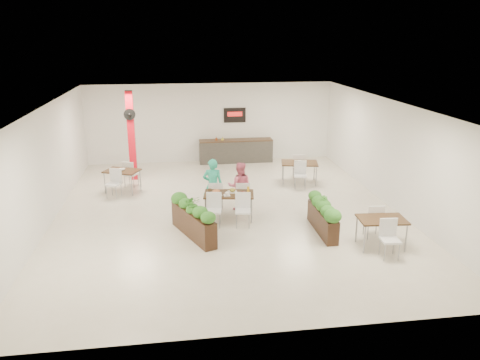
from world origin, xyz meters
The scene contains 12 objects.
ground centered at (0.00, 0.00, 0.00)m, with size 12.00×12.00×0.00m, color beige.
room_shell centered at (0.00, 0.00, 2.01)m, with size 10.10×12.10×3.22m.
red_column centered at (-3.00, 3.79, 1.64)m, with size 0.40×0.41×3.20m.
service_counter centered at (1.00, 5.65, 0.49)m, with size 3.00×0.64×2.20m.
main_table centered at (-0.03, -0.51, 0.64)m, with size 1.50×1.78×0.92m.
diner_man centered at (-0.42, 0.15, 0.81)m, with size 0.59×0.39×1.61m, color #29B491.
diner_woman centered at (0.38, 0.15, 0.73)m, with size 0.71×0.56×1.47m, color pink.
planter_left centered at (-1.09, -1.63, 0.53)m, with size 1.10×2.03×1.13m.
planter_right centered at (2.34, -1.82, 0.50)m, with size 0.41×1.95×1.02m.
side_table_a centered at (-3.26, 2.35, 0.62)m, with size 1.30×1.66×0.92m.
side_table_b centered at (2.85, 2.50, 0.64)m, with size 1.41×1.67×0.92m.
side_table_c centered at (3.48, -2.92, 0.62)m, with size 1.20×1.65×0.92m.
Camera 1 is at (-1.46, -12.96, 5.06)m, focal length 35.00 mm.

